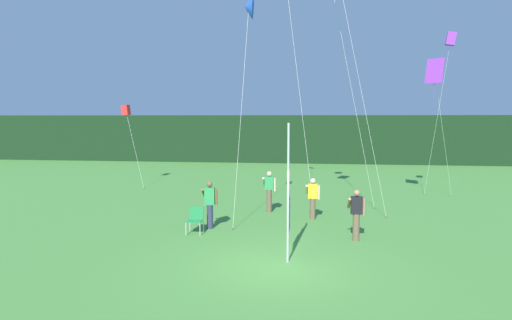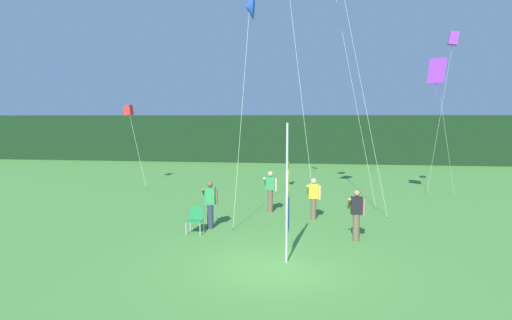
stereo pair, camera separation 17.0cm
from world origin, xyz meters
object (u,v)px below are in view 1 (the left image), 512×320
(kite_purple_box_4, at_px, (451,40))
(kite_red_box_3, at_px, (126,111))
(banner_flag, at_px, (289,195))
(kite_blue_delta_2, at_px, (249,7))
(person_near_banner, at_px, (210,203))
(person_far_left, at_px, (313,198))
(kite_purple_diamond_0, at_px, (435,75))
(person_mid_field, at_px, (269,190))
(person_far_right, at_px, (356,214))
(folding_chair, at_px, (196,218))

(kite_purple_box_4, bearing_deg, kite_red_box_3, 171.16)
(banner_flag, distance_m, kite_blue_delta_2, 8.03)
(person_near_banner, distance_m, kite_purple_box_4, 13.38)
(person_near_banner, relative_size, kite_blue_delta_2, 0.20)
(person_far_left, height_order, kite_purple_diamond_0, kite_purple_diamond_0)
(person_near_banner, height_order, kite_purple_diamond_0, kite_purple_diamond_0)
(person_mid_field, xyz_separation_m, kite_blue_delta_2, (-0.69, -1.12, 7.11))
(person_far_right, distance_m, folding_chair, 5.34)
(person_mid_field, xyz_separation_m, kite_red_box_3, (-8.82, 6.07, 3.41))
(person_mid_field, height_order, kite_purple_diamond_0, kite_purple_diamond_0)
(folding_chair, relative_size, kite_purple_box_4, 0.11)
(person_far_left, xyz_separation_m, kite_blue_delta_2, (-2.47, -0.04, 7.17))
(kite_red_box_3, xyz_separation_m, kite_purple_box_4, (16.77, -2.61, 3.11))
(person_mid_field, xyz_separation_m, person_far_right, (3.15, -3.83, -0.04))
(banner_flag, bearing_deg, person_near_banner, 134.55)
(banner_flag, relative_size, person_near_banner, 2.24)
(person_far_left, xyz_separation_m, person_far_right, (1.36, -2.75, 0.02))
(person_mid_field, bearing_deg, person_near_banner, -122.06)
(person_near_banner, xyz_separation_m, folding_chair, (-0.35, -0.65, -0.39))
(person_near_banner, distance_m, person_far_right, 5.06)
(person_far_left, distance_m, kite_purple_box_4, 10.09)
(person_near_banner, height_order, person_far_left, person_near_banner)
(banner_flag, bearing_deg, folding_chair, 144.68)
(kite_red_box_3, bearing_deg, person_far_right, -39.58)
(banner_flag, relative_size, kite_red_box_3, 0.81)
(person_far_left, distance_m, kite_purple_diamond_0, 8.28)
(banner_flag, relative_size, kite_purple_box_4, 0.48)
(person_far_right, height_order, kite_purple_diamond_0, kite_purple_diamond_0)
(person_far_left, distance_m, kite_red_box_3, 13.25)
(folding_chair, bearing_deg, kite_red_box_3, 124.60)
(person_far_left, relative_size, kite_blue_delta_2, 0.19)
(banner_flag, distance_m, kite_purple_diamond_0, 11.33)
(person_far_left, bearing_deg, folding_chair, -147.83)
(kite_purple_diamond_0, height_order, kite_red_box_3, kite_purple_diamond_0)
(banner_flag, bearing_deg, person_far_right, 45.05)
(kite_purple_diamond_0, height_order, kite_blue_delta_2, kite_blue_delta_2)
(banner_flag, distance_m, person_far_left, 4.95)
(person_near_banner, height_order, kite_blue_delta_2, kite_blue_delta_2)
(person_far_left, bearing_deg, person_far_right, -63.63)
(banner_flag, relative_size, folding_chair, 4.24)
(banner_flag, distance_m, folding_chair, 4.21)
(kite_purple_diamond_0, distance_m, kite_red_box_3, 16.38)
(kite_purple_diamond_0, relative_size, kite_red_box_3, 1.41)
(person_far_left, xyz_separation_m, kite_red_box_3, (-10.61, 7.14, 3.47))
(kite_purple_diamond_0, bearing_deg, folding_chair, -145.67)
(kite_blue_delta_2, bearing_deg, person_near_banner, -122.36)
(person_mid_field, xyz_separation_m, kite_purple_box_4, (7.95, 3.46, 6.52))
(person_far_right, relative_size, kite_red_box_3, 0.35)
(person_mid_field, distance_m, kite_purple_diamond_0, 9.12)
(person_far_right, height_order, kite_red_box_3, kite_red_box_3)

